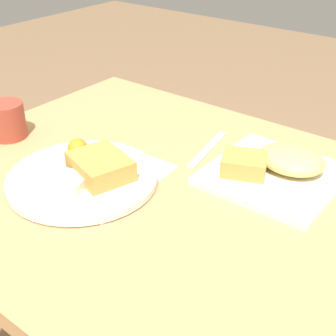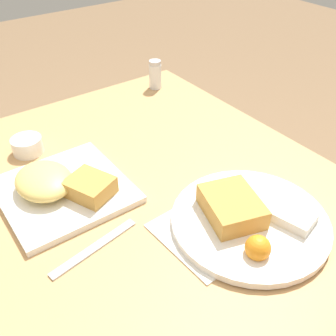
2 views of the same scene
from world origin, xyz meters
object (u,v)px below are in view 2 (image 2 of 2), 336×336
plate_square_near (60,186)px  plate_oval_far (248,218)px  sauce_ramekin (27,145)px  butter_knife (95,248)px  salt_shaker (155,76)px

plate_square_near → plate_oval_far: 0.38m
plate_oval_far → sauce_ramekin: 0.53m
butter_knife → plate_square_near: bearing=75.9°
sauce_ramekin → butter_knife: size_ratio=0.39×
plate_oval_far → salt_shaker: bearing=161.7°
plate_square_near → butter_knife: size_ratio=1.36×
plate_oval_far → sauce_ramekin: plate_oval_far is taller
plate_square_near → sauce_ramekin: bearing=179.9°
plate_oval_far → sauce_ramekin: (-0.47, -0.25, 0.00)m
plate_square_near → salt_shaker: size_ratio=2.84×
sauce_ramekin → plate_square_near: bearing=-0.1°
plate_square_near → butter_knife: 0.17m
sauce_ramekin → salt_shaker: size_ratio=0.82×
plate_oval_far → salt_shaker: 0.61m
plate_oval_far → salt_shaker: (-0.58, 0.19, 0.02)m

